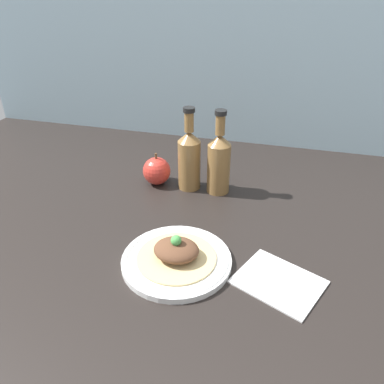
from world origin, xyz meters
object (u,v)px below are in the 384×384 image
(plate, at_px, (177,260))
(cider_bottle_left, at_px, (189,158))
(cider_bottle_right, at_px, (219,161))
(apple, at_px, (157,171))
(plated_food, at_px, (176,252))

(plate, xyz_separation_m, cider_bottle_left, (-0.06, 0.32, 0.08))
(cider_bottle_right, xyz_separation_m, apple, (-0.18, -0.00, -0.05))
(cider_bottle_left, bearing_deg, plate, -79.19)
(plate, bearing_deg, cider_bottle_left, 100.81)
(plated_food, height_order, apple, apple)
(cider_bottle_left, bearing_deg, plated_food, -79.19)
(plated_food, distance_m, cider_bottle_left, 0.33)
(cider_bottle_left, distance_m, cider_bottle_right, 0.08)
(plated_food, bearing_deg, cider_bottle_left, 100.81)
(plated_food, relative_size, cider_bottle_right, 0.72)
(cider_bottle_left, distance_m, apple, 0.11)
(cider_bottle_right, bearing_deg, apple, -179.04)
(cider_bottle_left, relative_size, cider_bottle_right, 1.00)
(plate, height_order, cider_bottle_right, cider_bottle_right)
(plate, bearing_deg, plated_food, -63.43)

